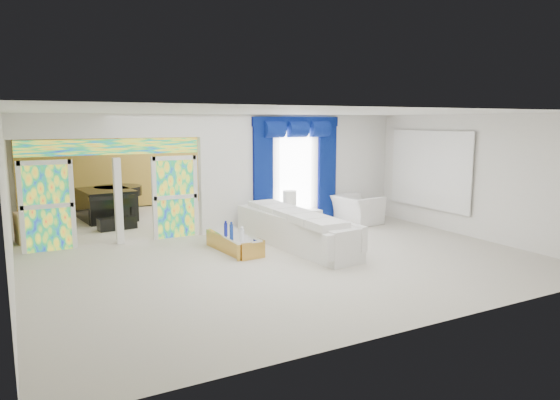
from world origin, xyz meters
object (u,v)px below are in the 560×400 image
coffee_table (234,243)px  armchair (357,210)px  console_table (299,219)px  white_sofa (295,231)px  grand_piano (106,204)px

coffee_table → armchair: size_ratio=1.40×
coffee_table → console_table: 3.01m
white_sofa → grand_piano: (-3.20, 5.44, 0.08)m
coffee_table → armchair: 4.41m
console_table → grand_piano: bearing=141.1°
grand_piano → white_sofa: bearing=-65.9°
coffee_table → grand_piano: (-1.85, 5.14, 0.25)m
coffee_table → grand_piano: grand_piano is taller
coffee_table → grand_piano: 5.47m
console_table → armchair: (1.67, -0.37, 0.18)m
coffee_table → console_table: bearing=31.5°
console_table → grand_piano: (-4.42, 3.57, 0.23)m
console_table → armchair: 1.72m
white_sofa → armchair: bearing=22.0°
white_sofa → console_table: 2.24m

